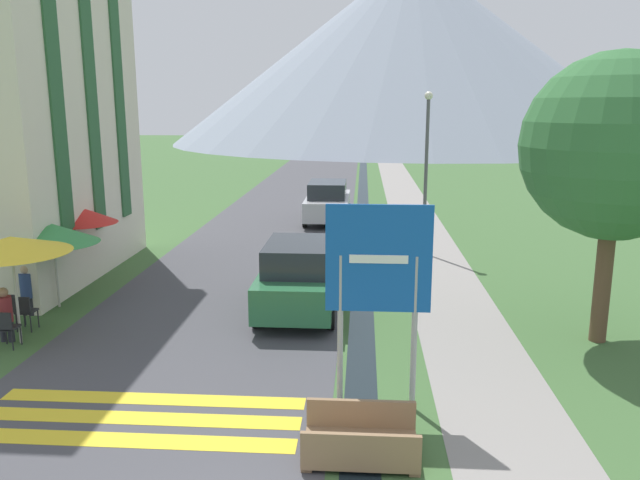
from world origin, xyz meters
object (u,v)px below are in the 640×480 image
(cafe_chair_near_right, at_px, (24,310))
(person_seated_far, at_px, (27,288))
(person_standing_terrace, at_px, (60,261))
(tree_by_path, at_px, (616,147))
(cafe_umbrella_rear_red, at_px, (82,215))
(cafe_chair_near_left, at_px, (11,307))
(parked_car_far, at_px, (328,201))
(hotel_building, at_px, (0,60))
(parked_car_near, at_px, (299,276))
(footbridge, at_px, (361,442))
(cafe_umbrella_front_yellow, at_px, (11,245))
(cafe_umbrella_middle_green, at_px, (53,234))
(streetlamp, at_px, (426,160))
(person_seated_near, at_px, (5,312))
(road_sign, at_px, (378,278))
(cafe_chair_nearest, at_px, (6,326))

(cafe_chair_near_right, relative_size, person_seated_far, 0.66)
(person_standing_terrace, xyz_separation_m, tree_by_path, (13.42, -2.36, 3.28))
(cafe_umbrella_rear_red, distance_m, person_seated_far, 3.14)
(cafe_chair_near_left, bearing_deg, person_standing_terrace, 95.48)
(parked_car_far, bearing_deg, hotel_building, -133.83)
(cafe_umbrella_rear_red, bearing_deg, parked_car_near, -17.59)
(footbridge, relative_size, person_seated_far, 1.32)
(parked_car_far, distance_m, tree_by_path, 15.92)
(cafe_umbrella_front_yellow, bearing_deg, parked_car_far, 68.46)
(footbridge, relative_size, tree_by_path, 0.27)
(cafe_umbrella_middle_green, distance_m, person_standing_terrace, 1.34)
(person_seated_far, bearing_deg, footbridge, -35.17)
(cafe_chair_near_right, xyz_separation_m, person_standing_terrace, (-0.40, 2.66, 0.48))
(cafe_umbrella_front_yellow, bearing_deg, footbridge, -28.26)
(hotel_building, height_order, parked_car_far, hotel_building)
(parked_car_far, xyz_separation_m, cafe_chair_near_left, (-6.61, -14.14, -0.40))
(hotel_building, height_order, cafe_umbrella_middle_green, hotel_building)
(tree_by_path, bearing_deg, person_standing_terrace, 170.03)
(hotel_building, bearing_deg, person_standing_terrace, -42.80)
(cafe_umbrella_middle_green, height_order, cafe_umbrella_rear_red, cafe_umbrella_rear_red)
(person_standing_terrace, bearing_deg, cafe_chair_near_right, -81.37)
(footbridge, bearing_deg, parked_car_far, 94.72)
(parked_car_near, xyz_separation_m, cafe_umbrella_middle_green, (-6.26, -0.11, 1.03))
(parked_car_near, relative_size, person_seated_far, 3.30)
(cafe_umbrella_rear_red, bearing_deg, cafe_umbrella_middle_green, -84.50)
(streetlamp, xyz_separation_m, tree_by_path, (3.10, -8.12, 1.00))
(hotel_building, height_order, person_seated_near, hotel_building)
(cafe_umbrella_front_yellow, bearing_deg, hotel_building, 118.85)
(parked_car_near, bearing_deg, person_seated_near, -157.83)
(footbridge, bearing_deg, parked_car_near, 103.56)
(cafe_umbrella_rear_red, bearing_deg, tree_by_path, -15.27)
(road_sign, height_order, parked_car_far, road_sign)
(cafe_chair_near_right, relative_size, cafe_umbrella_rear_red, 0.38)
(cafe_chair_nearest, bearing_deg, streetlamp, 16.16)
(person_standing_terrace, distance_m, tree_by_path, 14.02)
(person_standing_terrace, bearing_deg, cafe_umbrella_front_yellow, -78.64)
(parked_car_near, distance_m, cafe_chair_near_left, 6.82)
(parked_car_near, bearing_deg, person_seated_far, -173.27)
(cafe_umbrella_middle_green, bearing_deg, person_seated_near, -89.61)
(road_sign, xyz_separation_m, cafe_chair_nearest, (-7.85, 2.13, -1.82))
(cafe_chair_near_right, distance_m, cafe_umbrella_rear_red, 4.22)
(cafe_umbrella_rear_red, xyz_separation_m, tree_by_path, (13.31, -3.63, 2.25))
(cafe_umbrella_rear_red, bearing_deg, cafe_chair_near_left, -91.85)
(cafe_chair_nearest, xyz_separation_m, cafe_chair_near_left, (-0.59, 1.23, 0.00))
(hotel_building, height_order, cafe_umbrella_rear_red, hotel_building)
(hotel_building, distance_m, parked_car_near, 10.96)
(footbridge, distance_m, tree_by_path, 8.33)
(parked_car_far, distance_m, cafe_umbrella_front_yellow, 16.19)
(cafe_chair_near_right, bearing_deg, person_seated_far, 93.24)
(hotel_building, relative_size, tree_by_path, 1.90)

